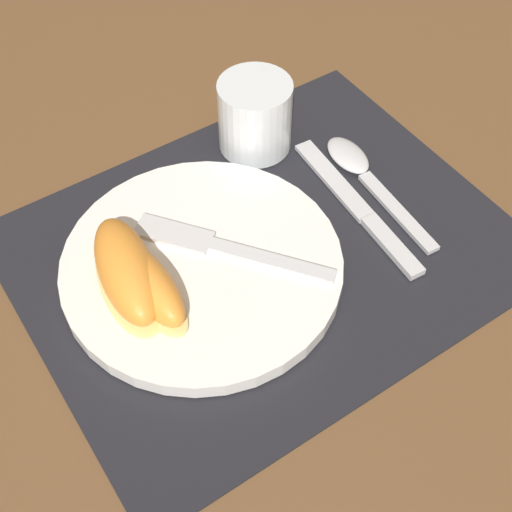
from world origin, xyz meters
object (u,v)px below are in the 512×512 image
at_px(juice_glass, 255,119).
at_px(citrus_wedge_0, 127,272).
at_px(fork, 218,246).
at_px(citrus_wedge_1, 147,282).
at_px(plate, 202,266).
at_px(spoon, 361,170).
at_px(knife, 359,208).

distance_m(juice_glass, citrus_wedge_0, 0.23).
bearing_deg(fork, citrus_wedge_0, 174.99).
relative_size(fork, citrus_wedge_1, 1.50).
distance_m(plate, fork, 0.02).
height_order(plate, spoon, plate).
height_order(juice_glass, citrus_wedge_1, juice_glass).
relative_size(knife, citrus_wedge_0, 1.53).
height_order(plate, citrus_wedge_1, citrus_wedge_1).
bearing_deg(fork, juice_glass, 44.22).
relative_size(plate, spoon, 1.46).
height_order(citrus_wedge_0, citrus_wedge_1, citrus_wedge_0).
xyz_separation_m(knife, citrus_wedge_0, (-0.23, 0.03, 0.03)).
relative_size(knife, fork, 1.23).
xyz_separation_m(plate, citrus_wedge_1, (-0.06, -0.01, 0.02)).
bearing_deg(juice_glass, citrus_wedge_0, -152.72).
relative_size(juice_glass, citrus_wedge_0, 0.58).
height_order(spoon, citrus_wedge_0, citrus_wedge_0).
height_order(plate, juice_glass, juice_glass).
xyz_separation_m(fork, citrus_wedge_1, (-0.08, -0.01, 0.01)).
distance_m(juice_glass, fork, 0.16).
distance_m(spoon, citrus_wedge_0, 0.27).
xyz_separation_m(plate, spoon, (0.20, 0.02, -0.00)).
bearing_deg(fork, knife, -9.72).
bearing_deg(knife, citrus_wedge_0, 172.02).
height_order(fork, citrus_wedge_1, citrus_wedge_1).
bearing_deg(plate, citrus_wedge_0, 169.73).
height_order(plate, citrus_wedge_0, citrus_wedge_0).
bearing_deg(citrus_wedge_1, spoon, 5.39).
xyz_separation_m(spoon, citrus_wedge_1, (-0.26, -0.02, 0.03)).
bearing_deg(knife, citrus_wedge_1, 176.02).
distance_m(knife, spoon, 0.05).
height_order(juice_glass, spoon, juice_glass).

